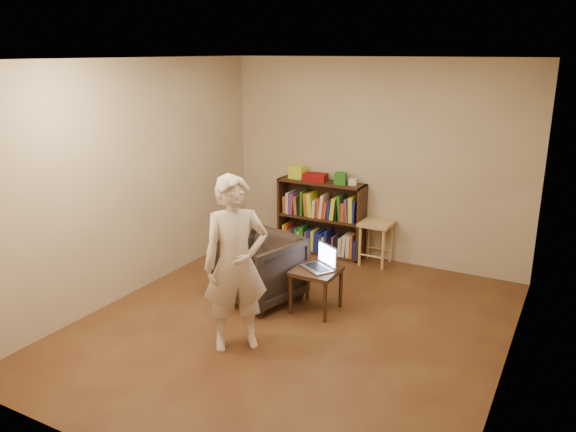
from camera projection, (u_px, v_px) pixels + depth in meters
The scene contains 15 objects.
floor at pixel (292, 326), 5.67m from camera, with size 4.50×4.50×0.00m, color #4C2418.
ceiling at pixel (292, 59), 4.93m from camera, with size 4.50×4.50×0.00m, color silver.
wall_back at pixel (375, 162), 7.19m from camera, with size 4.00×4.00×0.00m, color beige.
wall_left at pixel (133, 179), 6.21m from camera, with size 4.50×4.50×0.00m, color beige.
wall_right at pixel (517, 233), 4.38m from camera, with size 4.50×4.50×0.00m, color beige.
bookshelf at pixel (321, 222), 7.61m from camera, with size 1.20×0.30×1.00m.
box_yellow at pixel (297, 172), 7.60m from camera, with size 0.21×0.15×0.17m, color yellow.
red_cloth at pixel (315, 177), 7.45m from camera, with size 0.30×0.22×0.10m, color maroon.
box_green at pixel (341, 178), 7.28m from camera, with size 0.15×0.15×0.15m, color #266F1D.
box_white at pixel (353, 182), 7.24m from camera, with size 0.10×0.10×0.08m, color silver.
stool at pixel (376, 230), 7.18m from camera, with size 0.39×0.39×0.57m.
armchair at pixel (259, 269), 6.16m from camera, with size 0.79×0.81×0.74m, color #2C251D.
side_table at pixel (316, 276), 5.89m from camera, with size 0.46×0.46×0.47m.
laptop at pixel (321, 263), 5.89m from camera, with size 0.42×0.39×0.26m.
person at pixel (236, 264), 5.06m from camera, with size 0.60×0.39×1.64m, color beige.
Camera 1 is at (2.41, -4.52, 2.67)m, focal length 35.00 mm.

